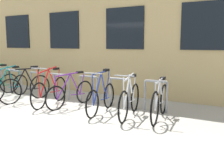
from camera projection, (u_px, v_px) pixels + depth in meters
ground_plane at (19, 116)px, 5.80m from camera, size 42.00×42.00×0.00m
storefront_building at (125, 14)px, 10.39m from camera, size 28.00×5.10×5.83m
bike_rack at (61, 83)px, 7.54m from camera, size 6.62×0.05×0.79m
bicycle_blue at (101, 97)px, 6.09m from camera, size 0.44×1.66×1.07m
bicycle_red at (50, 90)px, 6.87m from camera, size 0.51×1.80×1.09m
bicycle_white at (130, 100)px, 5.75m from camera, size 0.45×1.71×1.04m
bicycle_black at (26, 88)px, 7.30m from camera, size 0.44×1.74×1.04m
bicycle_purple at (71, 93)px, 6.69m from camera, size 0.44×1.71×0.96m
bicycle_teal at (9, 86)px, 7.75m from camera, size 0.44×1.70×1.05m
bicycle_silver at (160, 102)px, 5.55m from camera, size 0.44×1.70×0.96m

